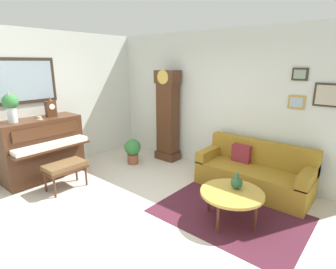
# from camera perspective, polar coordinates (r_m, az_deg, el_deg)

# --- Properties ---
(ground_plane) EXTENTS (6.40, 6.00, 0.10)m
(ground_plane) POSITION_cam_1_polar(r_m,az_deg,el_deg) (4.26, -8.07, -16.64)
(ground_plane) COLOR beige
(wall_left) EXTENTS (0.13, 4.90, 2.80)m
(wall_left) POSITION_cam_1_polar(r_m,az_deg,el_deg) (5.89, -25.99, 6.13)
(wall_left) COLOR silver
(wall_left) RESTS_ON ground_plane
(wall_back) EXTENTS (5.30, 0.13, 2.80)m
(wall_back) POSITION_cam_1_polar(r_m,az_deg,el_deg) (5.55, 10.26, 6.87)
(wall_back) COLOR silver
(wall_back) RESTS_ON ground_plane
(area_rug) EXTENTS (2.10, 1.50, 0.01)m
(area_rug) POSITION_cam_1_polar(r_m,az_deg,el_deg) (4.22, 13.01, -16.33)
(area_rug) COLOR #4C1E2D
(area_rug) RESTS_ON ground_plane
(piano) EXTENTS (0.87, 1.44, 1.17)m
(piano) POSITION_cam_1_polar(r_m,az_deg,el_deg) (5.65, -25.33, -2.67)
(piano) COLOR #4C2B19
(piano) RESTS_ON ground_plane
(piano_bench) EXTENTS (0.42, 0.70, 0.48)m
(piano_bench) POSITION_cam_1_polar(r_m,az_deg,el_deg) (5.04, -21.19, -6.53)
(piano_bench) COLOR #4C2B19
(piano_bench) RESTS_ON ground_plane
(grandfather_clock) EXTENTS (0.52, 0.34, 2.03)m
(grandfather_clock) POSITION_cam_1_polar(r_m,az_deg,el_deg) (6.00, -0.10, 3.49)
(grandfather_clock) COLOR #4C2B19
(grandfather_clock) RESTS_ON ground_plane
(couch) EXTENTS (1.90, 0.80, 0.84)m
(couch) POSITION_cam_1_polar(r_m,az_deg,el_deg) (4.96, 17.91, -7.74)
(couch) COLOR olive
(couch) RESTS_ON ground_plane
(coffee_table) EXTENTS (0.88, 0.88, 0.45)m
(coffee_table) POSITION_cam_1_polar(r_m,az_deg,el_deg) (3.90, 13.51, -12.22)
(coffee_table) COLOR gold
(coffee_table) RESTS_ON ground_plane
(mantel_clock) EXTENTS (0.13, 0.18, 0.38)m
(mantel_clock) POSITION_cam_1_polar(r_m,az_deg,el_deg) (5.59, -23.82, 5.25)
(mantel_clock) COLOR #4C2B19
(mantel_clock) RESTS_ON piano
(flower_vase) EXTENTS (0.26, 0.26, 0.58)m
(flower_vase) POSITION_cam_1_polar(r_m,az_deg,el_deg) (5.31, -30.63, 5.52)
(flower_vase) COLOR silver
(flower_vase) RESTS_ON piano
(teacup) EXTENTS (0.12, 0.12, 0.06)m
(teacup) POSITION_cam_1_polar(r_m,az_deg,el_deg) (5.43, -25.83, 3.16)
(teacup) COLOR beige
(teacup) RESTS_ON piano
(green_jug) EXTENTS (0.17, 0.17, 0.24)m
(green_jug) POSITION_cam_1_polar(r_m,az_deg,el_deg) (3.96, 14.47, -9.96)
(green_jug) COLOR #234C33
(green_jug) RESTS_ON coffee_table
(potted_plant) EXTENTS (0.36, 0.36, 0.56)m
(potted_plant) POSITION_cam_1_polar(r_m,az_deg,el_deg) (5.93, -7.59, -3.23)
(potted_plant) COLOR #935138
(potted_plant) RESTS_ON ground_plane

